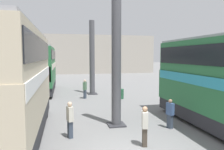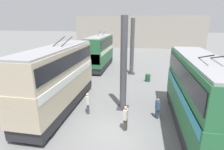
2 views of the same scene
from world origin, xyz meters
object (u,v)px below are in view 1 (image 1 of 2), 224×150
(bus_left_near, at_px, (222,78))
(person_aisle_foreground, at_px, (145,125))
(bus_right_mid, at_px, (42,66))
(oil_drum, at_px, (120,94))
(person_by_right_row, at_px, (70,119))
(person_by_left_row, at_px, (170,113))
(bus_right_near, at_px, (15,77))
(person_aisle_midway, at_px, (85,88))

(bus_left_near, distance_m, person_aisle_foreground, 5.15)
(bus_right_mid, relative_size, oil_drum, 10.42)
(bus_left_near, xyz_separation_m, person_by_right_row, (0.76, 7.90, -1.91))
(bus_right_mid, distance_m, person_by_left_row, 16.54)
(bus_right_mid, height_order, person_by_right_row, bus_right_mid)
(bus_right_near, distance_m, person_by_left_row, 8.32)
(bus_right_near, relative_size, person_by_left_row, 6.20)
(bus_right_near, relative_size, oil_drum, 11.14)
(bus_left_near, bearing_deg, person_by_left_row, 67.28)
(person_aisle_midway, bearing_deg, bus_right_near, -87.20)
(person_by_right_row, height_order, person_by_left_row, person_by_right_row)
(person_aisle_foreground, bearing_deg, person_by_left_row, 54.91)
(bus_left_near, xyz_separation_m, person_aisle_foreground, (-0.98, 4.68, -1.91))
(person_aisle_foreground, xyz_separation_m, person_by_left_row, (1.99, -2.27, -0.10))
(person_by_right_row, relative_size, person_by_left_row, 1.10)
(bus_left_near, distance_m, bus_right_mid, 18.54)
(bus_right_near, distance_m, oil_drum, 11.69)
(person_aisle_foreground, bearing_deg, oil_drum, 94.58)
(bus_right_mid, bearing_deg, person_by_right_row, -170.13)
(bus_right_near, xyz_separation_m, oil_drum, (8.60, -7.49, -2.57))
(person_aisle_midway, relative_size, oil_drum, 1.98)
(person_aisle_foreground, distance_m, person_by_right_row, 3.66)
(person_by_right_row, bearing_deg, bus_right_mid, 83.23)
(bus_left_near, relative_size, person_aisle_foreground, 5.55)
(bus_left_near, height_order, person_aisle_foreground, bus_left_near)
(bus_right_mid, xyz_separation_m, oil_drum, (-5.53, -7.49, -2.43))
(bus_right_mid, relative_size, person_aisle_midway, 5.26)
(bus_right_near, distance_m, person_by_right_row, 3.30)
(oil_drum, bearing_deg, person_by_left_row, -176.48)
(oil_drum, bearing_deg, person_aisle_midway, 76.52)
(person_by_left_row, distance_m, person_aisle_midway, 10.30)
(bus_left_near, relative_size, bus_right_mid, 1.05)
(bus_right_near, bearing_deg, person_aisle_midway, -24.21)
(bus_right_near, height_order, person_aisle_midway, bus_right_near)
(bus_right_mid, distance_m, person_aisle_foreground, 17.40)
(person_by_left_row, bearing_deg, bus_right_near, 159.81)
(bus_right_mid, xyz_separation_m, person_by_left_row, (-14.32, -8.03, -2.02))
(bus_right_mid, xyz_separation_m, person_by_right_row, (-14.57, -2.54, -1.92))
(bus_right_mid, bearing_deg, person_by_left_row, -150.72)
(person_by_right_row, height_order, person_aisle_midway, person_aisle_midway)
(person_by_right_row, height_order, oil_drum, person_by_right_row)
(person_by_left_row, xyz_separation_m, oil_drum, (8.79, 0.54, -0.41))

